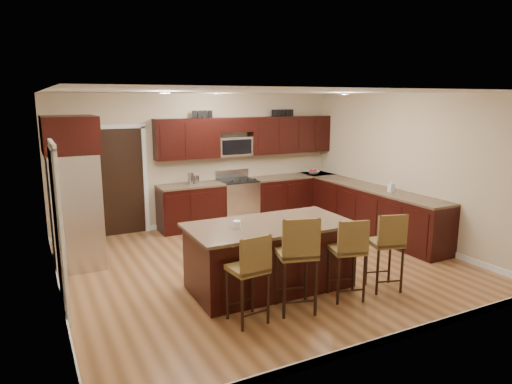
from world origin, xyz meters
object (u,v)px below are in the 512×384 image
island (270,258)px  stool_right (349,250)px  stool_extra (387,243)px  stool_mid (298,253)px  stool_left (250,269)px  refrigerator (74,191)px  range (238,201)px

island → stool_right: 1.13m
stool_right → stool_extra: (0.65, 0.00, 0.00)m
island → stool_right: bearing=-49.0°
stool_mid → stool_right: (0.79, 0.01, -0.08)m
stool_left → stool_right: size_ratio=0.99×
stool_extra → stool_left: bearing=-163.9°
stool_mid → refrigerator: 3.74m
refrigerator → stool_extra: (3.64, -2.98, -0.52)m
island → stool_extra: 1.62m
range → stool_mid: 4.27m
stool_right → refrigerator: (-2.99, 2.98, 0.52)m
range → stool_right: range is taller
stool_mid → stool_extra: 1.44m
stool_mid → refrigerator: bearing=142.1°
range → island: (-1.01, -3.27, -0.04)m
stool_left → stool_extra: size_ratio=0.99×
island → stool_left: size_ratio=2.09×
range → stool_extra: size_ratio=1.00×
island → stool_extra: size_ratio=2.07×
range → stool_left: 4.46m
refrigerator → stool_extra: 4.73m
stool_mid → stool_extra: bearing=16.0°
refrigerator → stool_left: bearing=-62.3°
stool_right → stool_extra: size_ratio=1.00×
refrigerator → range: bearing=18.9°
stool_left → stool_mid: (0.64, -0.01, 0.09)m
stool_left → stool_extra: bearing=-5.2°
range → refrigerator: refrigerator is taller
stool_right → stool_left: bearing=-163.9°
stool_left → island: bearing=44.5°
island → stool_left: bearing=-129.3°
island → refrigerator: bearing=137.9°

